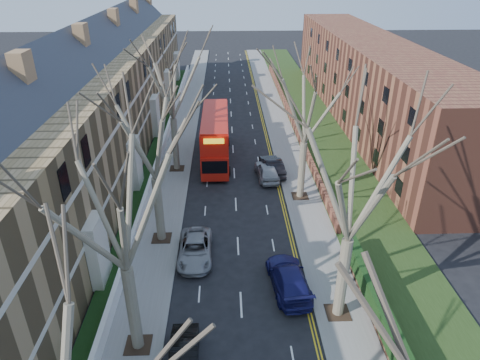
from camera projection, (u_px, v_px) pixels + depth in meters
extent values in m
cube|color=slate|center=(183.00, 130.00, 52.51)|extent=(3.00, 102.00, 0.12)
cube|color=slate|center=(280.00, 129.00, 52.88)|extent=(3.00, 102.00, 0.12)
cube|color=olive|center=(96.00, 113.00, 42.89)|extent=(9.00, 78.00, 10.00)
cube|color=#32343D|center=(86.00, 52.00, 40.12)|extent=(4.67, 78.00, 4.67)
cube|color=beige|center=(142.00, 127.00, 43.72)|extent=(0.12, 78.00, 0.35)
cube|color=beige|center=(138.00, 93.00, 42.11)|extent=(0.12, 78.00, 0.35)
cube|color=brown|center=(368.00, 80.00, 54.51)|extent=(8.00, 54.00, 10.00)
cube|color=brown|center=(290.00, 114.00, 56.25)|extent=(0.35, 54.00, 0.90)
cube|color=white|center=(161.00, 152.00, 45.10)|extent=(0.30, 78.00, 1.00)
cube|color=#203513|center=(317.00, 128.00, 52.98)|extent=(6.00, 102.00, 0.06)
cylinder|color=#726A51|center=(133.00, 309.00, 22.01)|extent=(0.64, 0.64, 5.25)
cube|color=#2D2116|center=(138.00, 345.00, 23.22)|extent=(1.40, 1.40, 0.05)
cylinder|color=#726A51|center=(159.00, 209.00, 30.92)|extent=(0.64, 0.64, 5.07)
cube|color=#2D2116|center=(162.00, 238.00, 32.09)|extent=(1.40, 1.40, 0.05)
cylinder|color=#726A51|center=(175.00, 144.00, 41.52)|extent=(0.60, 0.60, 5.25)
cube|color=#2D2116|center=(177.00, 168.00, 42.73)|extent=(1.40, 1.40, 0.05)
cylinder|color=#726A51|center=(342.00, 278.00, 24.14)|extent=(0.64, 0.64, 5.25)
cube|color=#2D2116|center=(338.00, 312.00, 25.35)|extent=(1.40, 1.40, 0.05)
cylinder|color=#726A51|center=(302.00, 170.00, 36.60)|extent=(0.60, 0.60, 5.07)
cube|color=#2D2116|center=(300.00, 196.00, 37.76)|extent=(1.40, 1.40, 0.05)
cube|color=red|center=(216.00, 146.00, 44.30)|extent=(2.63, 11.52, 2.30)
cube|color=red|center=(215.00, 126.00, 43.29)|extent=(2.63, 10.94, 2.09)
cube|color=black|center=(216.00, 142.00, 44.09)|extent=(2.65, 10.59, 0.94)
cube|color=black|center=(215.00, 125.00, 43.24)|extent=(2.65, 10.36, 0.94)
imported|color=black|center=(184.00, 357.00, 21.83)|extent=(1.54, 4.17, 1.36)
imported|color=gray|center=(195.00, 249.00, 29.92)|extent=(2.39, 5.09, 1.41)
imported|color=#181855|center=(289.00, 278.00, 27.08)|extent=(2.75, 5.60, 1.57)
imported|color=#989AA0|center=(267.00, 171.00, 40.77)|extent=(2.32, 4.83, 1.59)
imported|color=black|center=(272.00, 166.00, 41.71)|extent=(2.32, 5.00, 1.59)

